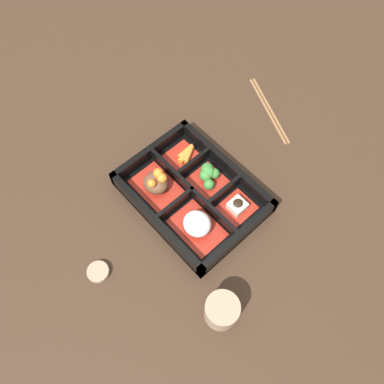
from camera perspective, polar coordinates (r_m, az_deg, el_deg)
ground_plane at (r=0.84m, az=-0.00°, el=-0.79°), size 3.00×3.00×0.00m
bento_base at (r=0.84m, az=-0.00°, el=-0.64°), size 0.30×0.22×0.01m
bento_rim at (r=0.82m, az=0.12°, el=0.01°), size 0.30×0.22×0.04m
bowl_rice at (r=0.78m, az=0.79°, el=-5.02°), size 0.11×0.08×0.05m
bowl_stew at (r=0.83m, az=-5.43°, el=1.35°), size 0.11×0.08×0.06m
bowl_tofu at (r=0.82m, az=6.88°, el=-2.24°), size 0.07×0.07×0.03m
bowl_greens at (r=0.84m, az=2.48°, el=2.64°), size 0.08×0.07×0.04m
bowl_carrots at (r=0.88m, az=-1.29°, el=5.62°), size 0.06×0.07×0.02m
tea_cup at (r=0.73m, az=4.55°, el=-17.56°), size 0.06×0.06×0.07m
chopsticks at (r=1.00m, az=11.71°, el=12.23°), size 0.21×0.11×0.01m
sauce_dish at (r=0.80m, az=-14.21°, el=-11.59°), size 0.04×0.04×0.01m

